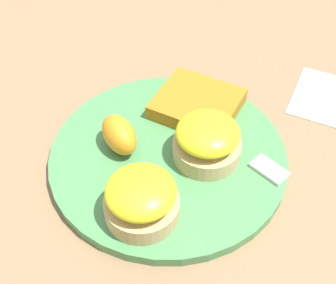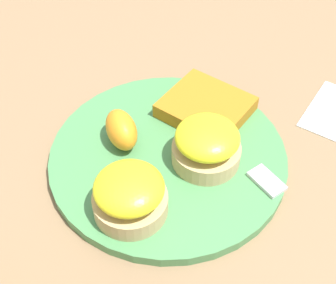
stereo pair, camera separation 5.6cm
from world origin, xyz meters
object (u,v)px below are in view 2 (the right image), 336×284
at_px(hashbrown_patty, 206,107).
at_px(sandwich_benedict_left, 130,195).
at_px(fork, 228,145).
at_px(orange_wedge, 121,130).
at_px(sandwich_benedict_right, 207,145).

bearing_deg(hashbrown_patty, sandwich_benedict_left, 107.68).
bearing_deg(fork, hashbrown_patty, -20.60).
distance_m(sandwich_benedict_left, orange_wedge, 0.10).
bearing_deg(hashbrown_patty, orange_wedge, 74.54).
xyz_separation_m(orange_wedge, fork, (-0.09, -0.09, -0.02)).
bearing_deg(sandwich_benedict_left, orange_wedge, -33.09).
distance_m(hashbrown_patty, fork, 0.07).
bearing_deg(orange_wedge, sandwich_benedict_left, 146.91).
xyz_separation_m(sandwich_benedict_left, fork, (-0.01, -0.15, -0.02)).
bearing_deg(sandwich_benedict_left, hashbrown_patty, -72.32).
bearing_deg(orange_wedge, sandwich_benedict_right, -148.14).
height_order(sandwich_benedict_left, orange_wedge, sandwich_benedict_left).
distance_m(sandwich_benedict_left, sandwich_benedict_right, 0.11).
bearing_deg(fork, sandwich_benedict_right, 85.06).
relative_size(sandwich_benedict_right, orange_wedge, 1.38).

